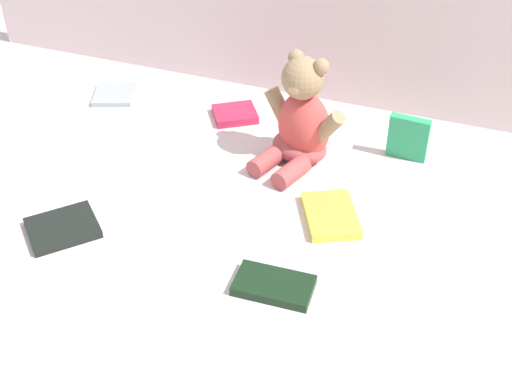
# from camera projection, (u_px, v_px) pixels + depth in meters

# --- Properties ---
(ground_plane) EXTENTS (3.20, 3.20, 0.00)m
(ground_plane) POSITION_uv_depth(u_px,v_px,m) (273.00, 203.00, 1.28)
(ground_plane) COLOR silver
(teddy_bear) EXTENTS (0.19, 0.19, 0.23)m
(teddy_bear) POSITION_uv_depth(u_px,v_px,m) (302.00, 123.00, 1.34)
(teddy_bear) COLOR #D84C47
(teddy_bear) RESTS_ON ground_plane
(book_case_0) EXTENTS (0.08, 0.03, 0.10)m
(book_case_0) POSITION_uv_depth(u_px,v_px,m) (408.00, 138.00, 1.37)
(book_case_0) COLOR #27A364
(book_case_0) RESTS_ON ground_plane
(book_case_1) EXTENTS (0.12, 0.12, 0.02)m
(book_case_1) POSITION_uv_depth(u_px,v_px,m) (235.00, 114.00, 1.52)
(book_case_1) COLOR #BF2445
(book_case_1) RESTS_ON ground_plane
(book_case_2) EXTENTS (0.12, 0.13, 0.01)m
(book_case_2) POSITION_uv_depth(u_px,v_px,m) (114.00, 94.00, 1.59)
(book_case_2) COLOR #949EA7
(book_case_2) RESTS_ON ground_plane
(book_case_3) EXTENTS (0.13, 0.08, 0.02)m
(book_case_3) POSITION_uv_depth(u_px,v_px,m) (274.00, 285.00, 1.10)
(book_case_3) COLOR black
(book_case_3) RESTS_ON ground_plane
(book_case_5) EXTENTS (0.15, 0.15, 0.02)m
(book_case_5) POSITION_uv_depth(u_px,v_px,m) (63.00, 228.00, 1.21)
(book_case_5) COLOR black
(book_case_5) RESTS_ON ground_plane
(book_case_6) EXTENTS (0.14, 0.15, 0.02)m
(book_case_6) POSITION_uv_depth(u_px,v_px,m) (331.00, 215.00, 1.24)
(book_case_6) COLOR yellow
(book_case_6) RESTS_ON ground_plane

